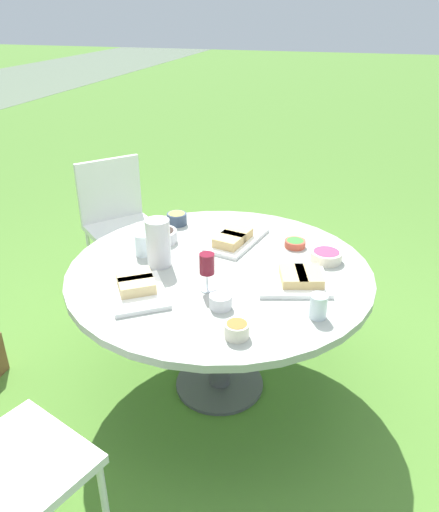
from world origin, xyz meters
TOP-DOWN VIEW (x-y plane):
  - ground_plane at (0.00, 0.00)m, footprint 40.00×40.00m
  - dining_table at (0.00, 0.00)m, footprint 1.41×1.41m
  - chair_near_left at (0.84, 0.95)m, footprint 0.61×0.61m
  - water_pitcher at (-0.05, 0.28)m, footprint 0.12×0.11m
  - wine_glass at (-0.21, -0.01)m, footprint 0.06×0.06m
  - platter_bread_main at (-0.06, -0.37)m, footprint 0.33×0.37m
  - platter_charcuterie at (0.27, -0.01)m, footprint 0.42×0.27m
  - platter_sandwich_side at (-0.32, 0.28)m, footprint 0.38×0.36m
  - bowl_fries at (0.42, 0.37)m, footprint 0.11×0.11m
  - bowl_salad at (0.32, -0.31)m, footprint 0.11×0.11m
  - bowl_olives at (0.19, 0.37)m, footprint 0.17×0.17m
  - bowl_dip_red at (0.20, -0.47)m, footprint 0.15×0.15m
  - bowl_dip_cream at (-0.33, -0.10)m, footprint 0.09×0.09m
  - bowl_roasted_veg at (-0.50, -0.21)m, footprint 0.09×0.09m
  - cup_water_near at (-0.29, -0.48)m, footprint 0.07×0.07m
  - cup_water_far at (0.03, 0.39)m, footprint 0.08×0.08m

SIDE VIEW (x-z plane):
  - ground_plane at x=0.00m, z-range 0.00..0.00m
  - chair_near_left at x=0.84m, z-range 0.08..0.97m
  - dining_table at x=0.00m, z-range 0.27..0.98m
  - bowl_salad at x=0.32m, z-range 0.71..0.74m
  - platter_bread_main at x=-0.06m, z-range 0.70..0.76m
  - platter_charcuterie at x=0.27m, z-range 0.70..0.76m
  - platter_sandwich_side at x=-0.32m, z-range 0.70..0.77m
  - bowl_dip_red at x=0.20m, z-range 0.71..0.76m
  - bowl_dip_cream at x=-0.33m, z-range 0.71..0.77m
  - bowl_roasted_veg at x=-0.50m, z-range 0.71..0.77m
  - bowl_olives at x=0.19m, z-range 0.71..0.77m
  - bowl_fries at x=0.42m, z-range 0.71..0.78m
  - cup_water_near at x=-0.29m, z-range 0.71..0.80m
  - cup_water_far at x=0.03m, z-range 0.71..0.81m
  - water_pitcher at x=-0.05m, z-range 0.71..0.93m
  - wine_glass at x=-0.21m, z-range 0.74..0.91m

